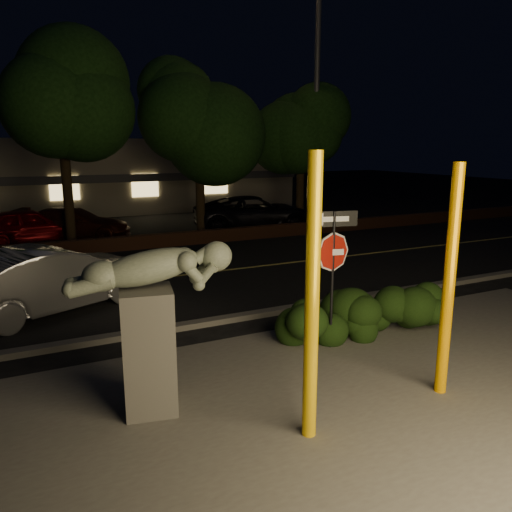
{
  "coord_description": "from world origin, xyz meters",
  "views": [
    {
      "loc": [
        -4.35,
        -6.36,
        3.65
      ],
      "look_at": [
        -0.29,
        1.95,
        1.6
      ],
      "focal_mm": 35.0,
      "sensor_mm": 36.0,
      "label": 1
    }
  ],
  "objects_px": {
    "parked_car_dark": "(255,213)",
    "yellow_pole_right": "(449,283)",
    "yellow_pole_left": "(312,302)",
    "signpost": "(333,252)",
    "parked_car_red": "(29,226)",
    "streetlight": "(311,68)",
    "sculpture": "(150,311)",
    "parked_car_darkred": "(74,224)",
    "silver_sedan": "(53,279)"
  },
  "relations": [
    {
      "from": "yellow_pole_right",
      "to": "sculpture",
      "type": "xyz_separation_m",
      "value": [
        -4.02,
        1.39,
        -0.25
      ]
    },
    {
      "from": "yellow_pole_left",
      "to": "yellow_pole_right",
      "type": "xyz_separation_m",
      "value": [
        2.4,
        0.11,
        -0.08
      ]
    },
    {
      "from": "signpost",
      "to": "yellow_pole_right",
      "type": "bearing_deg",
      "value": -61.66
    },
    {
      "from": "signpost",
      "to": "parked_car_dark",
      "type": "xyz_separation_m",
      "value": [
        4.54,
        12.55,
        -1.06
      ]
    },
    {
      "from": "parked_car_darkred",
      "to": "streetlight",
      "type": "bearing_deg",
      "value": -80.26
    },
    {
      "from": "sculpture",
      "to": "silver_sedan",
      "type": "relative_size",
      "value": 0.53
    },
    {
      "from": "silver_sedan",
      "to": "parked_car_darkred",
      "type": "xyz_separation_m",
      "value": [
        1.43,
        9.03,
        -0.11
      ]
    },
    {
      "from": "streetlight",
      "to": "silver_sedan",
      "type": "relative_size",
      "value": 2.53
    },
    {
      "from": "streetlight",
      "to": "parked_car_dark",
      "type": "xyz_separation_m",
      "value": [
        -2.01,
        1.2,
        -6.03
      ]
    },
    {
      "from": "silver_sedan",
      "to": "parked_car_dark",
      "type": "xyz_separation_m",
      "value": [
        8.91,
        8.05,
        0.0
      ]
    },
    {
      "from": "parked_car_red",
      "to": "sculpture",
      "type": "bearing_deg",
      "value": 178.55
    },
    {
      "from": "sculpture",
      "to": "streetlight",
      "type": "bearing_deg",
      "value": 61.36
    },
    {
      "from": "silver_sedan",
      "to": "yellow_pole_left",
      "type": "bearing_deg",
      "value": 176.01
    },
    {
      "from": "signpost",
      "to": "sculpture",
      "type": "relative_size",
      "value": 1.07
    },
    {
      "from": "yellow_pole_right",
      "to": "parked_car_red",
      "type": "relative_size",
      "value": 0.87
    },
    {
      "from": "yellow_pole_right",
      "to": "signpost",
      "type": "height_order",
      "value": "yellow_pole_right"
    },
    {
      "from": "parked_car_dark",
      "to": "parked_car_red",
      "type": "bearing_deg",
      "value": 94.94
    },
    {
      "from": "parked_car_darkred",
      "to": "parked_car_dark",
      "type": "height_order",
      "value": "parked_car_dark"
    },
    {
      "from": "parked_car_dark",
      "to": "silver_sedan",
      "type": "bearing_deg",
      "value": 143.07
    },
    {
      "from": "silver_sedan",
      "to": "parked_car_red",
      "type": "height_order",
      "value": "silver_sedan"
    },
    {
      "from": "yellow_pole_right",
      "to": "signpost",
      "type": "relative_size",
      "value": 1.36
    },
    {
      "from": "streetlight",
      "to": "parked_car_dark",
      "type": "distance_m",
      "value": 6.47
    },
    {
      "from": "streetlight",
      "to": "parked_car_red",
      "type": "xyz_separation_m",
      "value": [
        -11.08,
        2.16,
        -6.11
      ]
    },
    {
      "from": "yellow_pole_right",
      "to": "parked_car_darkred",
      "type": "xyz_separation_m",
      "value": [
        -3.47,
        15.67,
        -1.09
      ]
    },
    {
      "from": "signpost",
      "to": "parked_car_red",
      "type": "height_order",
      "value": "signpost"
    },
    {
      "from": "yellow_pole_right",
      "to": "parked_car_red",
      "type": "distance_m",
      "value": 16.48
    },
    {
      "from": "streetlight",
      "to": "parked_car_red",
      "type": "bearing_deg",
      "value": -170.67
    },
    {
      "from": "yellow_pole_right",
      "to": "parked_car_darkred",
      "type": "distance_m",
      "value": 16.08
    },
    {
      "from": "yellow_pole_right",
      "to": "sculpture",
      "type": "distance_m",
      "value": 4.26
    },
    {
      "from": "parked_car_darkred",
      "to": "sculpture",
      "type": "bearing_deg",
      "value": -159.56
    },
    {
      "from": "parked_car_darkred",
      "to": "parked_car_dark",
      "type": "xyz_separation_m",
      "value": [
        7.48,
        -0.98,
        0.11
      ]
    },
    {
      "from": "streetlight",
      "to": "signpost",
      "type": "bearing_deg",
      "value": -99.66
    },
    {
      "from": "yellow_pole_left",
      "to": "silver_sedan",
      "type": "xyz_separation_m",
      "value": [
        -2.51,
        6.75,
        -1.06
      ]
    },
    {
      "from": "parked_car_red",
      "to": "parked_car_darkred",
      "type": "xyz_separation_m",
      "value": [
        1.59,
        0.02,
        -0.04
      ]
    },
    {
      "from": "yellow_pole_right",
      "to": "signpost",
      "type": "bearing_deg",
      "value": 104.09
    },
    {
      "from": "yellow_pole_right",
      "to": "sculpture",
      "type": "relative_size",
      "value": 1.44
    },
    {
      "from": "streetlight",
      "to": "yellow_pole_right",
      "type": "bearing_deg",
      "value": -93.71
    },
    {
      "from": "yellow_pole_right",
      "to": "yellow_pole_left",
      "type": "bearing_deg",
      "value": -177.32
    },
    {
      "from": "signpost",
      "to": "silver_sedan",
      "type": "bearing_deg",
      "value": 148.4
    },
    {
      "from": "parked_car_dark",
      "to": "yellow_pole_right",
      "type": "bearing_deg",
      "value": 175.73
    },
    {
      "from": "yellow_pole_right",
      "to": "signpost",
      "type": "distance_m",
      "value": 2.21
    },
    {
      "from": "yellow_pole_left",
      "to": "parked_car_dark",
      "type": "distance_m",
      "value": 16.16
    },
    {
      "from": "yellow_pole_left",
      "to": "silver_sedan",
      "type": "distance_m",
      "value": 7.28
    },
    {
      "from": "yellow_pole_left",
      "to": "yellow_pole_right",
      "type": "bearing_deg",
      "value": 2.68
    },
    {
      "from": "yellow_pole_right",
      "to": "signpost",
      "type": "xyz_separation_m",
      "value": [
        -0.54,
        2.14,
        0.09
      ]
    },
    {
      "from": "streetlight",
      "to": "parked_car_dark",
      "type": "bearing_deg",
      "value": 169.63
    },
    {
      "from": "yellow_pole_right",
      "to": "parked_car_darkred",
      "type": "relative_size",
      "value": 0.79
    },
    {
      "from": "signpost",
      "to": "parked_car_darkred",
      "type": "distance_m",
      "value": 13.89
    },
    {
      "from": "yellow_pole_right",
      "to": "streetlight",
      "type": "relative_size",
      "value": 0.3
    },
    {
      "from": "yellow_pole_right",
      "to": "parked_car_dark",
      "type": "xyz_separation_m",
      "value": [
        4.01,
        14.69,
        -0.98
      ]
    }
  ]
}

